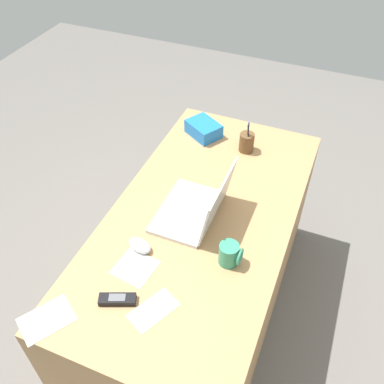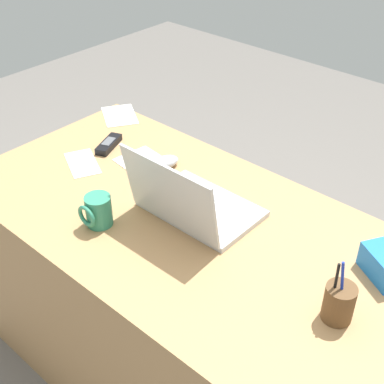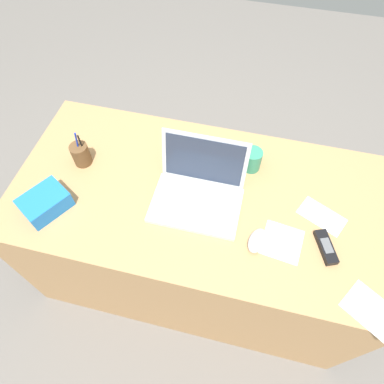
% 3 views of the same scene
% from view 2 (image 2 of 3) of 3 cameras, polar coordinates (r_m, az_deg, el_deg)
% --- Properties ---
extents(ground_plane, '(6.00, 6.00, 0.00)m').
position_cam_2_polar(ground_plane, '(2.12, -0.15, -19.01)').
color(ground_plane, slate).
extents(desk, '(1.51, 0.76, 0.74)m').
position_cam_2_polar(desk, '(1.84, -0.16, -12.24)').
color(desk, tan).
rests_on(desk, ground).
extents(laptop, '(0.34, 0.28, 0.24)m').
position_cam_2_polar(laptop, '(1.57, -0.05, -1.30)').
color(laptop, silver).
rests_on(laptop, desk).
extents(computer_mouse, '(0.09, 0.12, 0.04)m').
position_cam_2_polar(computer_mouse, '(1.81, -2.98, 3.18)').
color(computer_mouse, silver).
rests_on(computer_mouse, desk).
extents(coffee_mug_white, '(0.08, 0.09, 0.10)m').
position_cam_2_polar(coffee_mug_white, '(1.57, -10.07, -2.03)').
color(coffee_mug_white, '#338C6B').
rests_on(coffee_mug_white, desk).
extents(cordless_phone, '(0.09, 0.14, 0.03)m').
position_cam_2_polar(cordless_phone, '(1.96, -8.90, 5.08)').
color(cordless_phone, black).
rests_on(cordless_phone, desk).
extents(pen_holder, '(0.07, 0.07, 0.18)m').
position_cam_2_polar(pen_holder, '(1.32, 15.45, -11.35)').
color(pen_holder, brown).
rests_on(pen_holder, desk).
extents(paper_note_near_laptop, '(0.20, 0.16, 0.00)m').
position_cam_2_polar(paper_note_near_laptop, '(1.88, -11.66, 3.04)').
color(paper_note_near_laptop, white).
rests_on(paper_note_near_laptop, desk).
extents(paper_note_left, '(0.16, 0.16, 0.00)m').
position_cam_2_polar(paper_note_left, '(1.87, -5.50, 3.36)').
color(paper_note_left, white).
rests_on(paper_note_left, desk).
extents(paper_note_right, '(0.22, 0.20, 0.00)m').
position_cam_2_polar(paper_note_right, '(2.17, -7.76, 8.13)').
color(paper_note_right, white).
rests_on(paper_note_right, desk).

